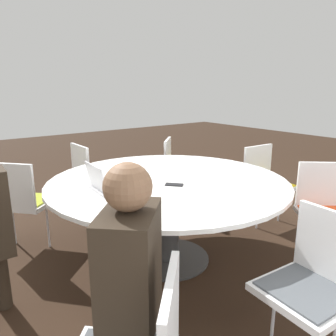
% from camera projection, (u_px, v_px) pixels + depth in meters
% --- Properties ---
extents(ground_plane, '(16.00, 16.00, 0.00)m').
position_uv_depth(ground_plane, '(168.00, 259.00, 2.91)').
color(ground_plane, black).
extents(conference_table, '(1.98, 1.98, 0.73)m').
position_uv_depth(conference_table, '(168.00, 193.00, 2.76)').
color(conference_table, '#333333').
rests_on(conference_table, ground_plane).
extents(chair_2, '(0.45, 0.47, 0.86)m').
position_uv_depth(chair_2, '(314.00, 278.00, 1.73)').
color(chair_2, silver).
rests_on(chair_2, ground_plane).
extents(chair_3, '(0.61, 0.61, 0.86)m').
position_uv_depth(chair_3, '(326.00, 205.00, 2.76)').
color(chair_3, silver).
rests_on(chair_3, ground_plane).
extents(chair_4, '(0.46, 0.44, 0.86)m').
position_uv_depth(chair_4, '(266.00, 179.00, 3.56)').
color(chair_4, silver).
rests_on(chair_4, ground_plane).
extents(chair_5, '(0.61, 0.61, 0.86)m').
position_uv_depth(chair_5, '(178.00, 167.00, 4.07)').
color(chair_5, silver).
rests_on(chair_5, ground_plane).
extents(chair_6, '(0.43, 0.45, 0.86)m').
position_uv_depth(chair_6, '(92.00, 174.00, 3.75)').
color(chair_6, silver).
rests_on(chair_6, ground_plane).
extents(chair_7, '(0.61, 0.61, 0.86)m').
position_uv_depth(chair_7, '(23.00, 197.00, 2.97)').
color(chair_7, silver).
rests_on(chair_7, ground_plane).
extents(person_1, '(0.41, 0.41, 1.21)m').
position_uv_depth(person_1, '(127.00, 277.00, 1.39)').
color(person_1, '#2D2319').
rests_on(person_1, ground_plane).
extents(laptop, '(0.27, 0.32, 0.21)m').
position_uv_depth(laptop, '(105.00, 185.00, 2.41)').
color(laptop, silver).
rests_on(laptop, conference_table).
extents(cell_phone, '(0.15, 0.15, 0.01)m').
position_uv_depth(cell_phone, '(174.00, 185.00, 2.58)').
color(cell_phone, black).
rests_on(cell_phone, conference_table).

